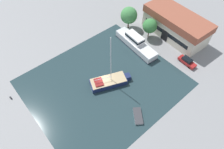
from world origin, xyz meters
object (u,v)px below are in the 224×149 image
object	(u,v)px
quay_tree_by_water	(129,15)
quay_tree_near_building	(150,26)
motor_cruiser	(136,43)
sailboat_moored	(109,81)
parked_car	(187,61)
warehouse_building	(176,25)
small_dinghy	(138,116)

from	to	relation	value
quay_tree_by_water	quay_tree_near_building	bearing A→B (deg)	12.21
motor_cruiser	sailboat_moored	bearing A→B (deg)	-155.14
parked_car	motor_cruiser	bearing A→B (deg)	-63.53
warehouse_building	quay_tree_near_building	bearing A→B (deg)	-119.81
quay_tree_by_water	motor_cruiser	size ratio (longest dim) A/B	0.48
quay_tree_by_water	parked_car	size ratio (longest dim) A/B	1.38
warehouse_building	quay_tree_by_water	world-z (taller)	warehouse_building
small_dinghy	quay_tree_near_building	bearing A→B (deg)	74.92
quay_tree_near_building	small_dinghy	distance (m)	25.93
quay_tree_near_building	sailboat_moored	world-z (taller)	sailboat_moored
parked_car	sailboat_moored	xyz separation A→B (m)	(-7.94, -19.01, -0.06)
quay_tree_near_building	sailboat_moored	xyz separation A→B (m)	(5.49, -19.15, -3.07)
sailboat_moored	small_dinghy	size ratio (longest dim) A/B	3.44
parked_car	motor_cruiser	world-z (taller)	motor_cruiser
quay_tree_by_water	motor_cruiser	bearing A→B (deg)	-29.88
sailboat_moored	quay_tree_near_building	bearing A→B (deg)	128.35
motor_cruiser	small_dinghy	size ratio (longest dim) A/B	3.46
warehouse_building	sailboat_moored	size ratio (longest dim) A/B	1.36
quay_tree_by_water	sailboat_moored	distance (m)	21.81
quay_tree_by_water	parked_car	bearing A→B (deg)	3.75
sailboat_moored	small_dinghy	world-z (taller)	sailboat_moored
warehouse_building	parked_car	size ratio (longest dim) A/B	3.92
warehouse_building	quay_tree_by_water	bearing A→B (deg)	-141.47
warehouse_building	motor_cruiser	bearing A→B (deg)	-103.37
sailboat_moored	small_dinghy	xyz separation A→B (m)	(10.45, -0.99, -0.49)
quay_tree_near_building	quay_tree_by_water	world-z (taller)	quay_tree_by_water
warehouse_building	small_dinghy	distance (m)	29.09
warehouse_building	quay_tree_near_building	world-z (taller)	warehouse_building
quay_tree_by_water	sailboat_moored	bearing A→B (deg)	-55.23
parked_car	motor_cruiser	size ratio (longest dim) A/B	0.35
warehouse_building	parked_car	world-z (taller)	warehouse_building
warehouse_building	sailboat_moored	distance (m)	25.55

